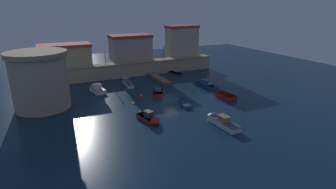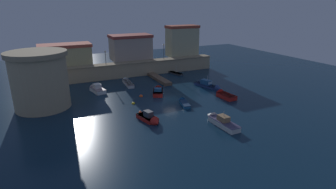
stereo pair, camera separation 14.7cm
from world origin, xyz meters
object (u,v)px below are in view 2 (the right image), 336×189
moored_boat_3 (223,95)px  mooring_buoy_0 (133,104)px  quay_lamp_1 (164,49)px  fortress_tower (40,80)px  mooring_buoy_1 (141,96)px  mooring_buoy_2 (140,112)px  moored_boat_5 (220,121)px  moored_boat_2 (150,119)px  moored_boat_0 (173,72)px  quay_lamp_0 (105,55)px  moored_boat_1 (210,86)px  moored_boat_8 (127,82)px  moored_boat_4 (158,91)px  moored_boat_6 (184,102)px  moored_boat_7 (96,89)px

moored_boat_3 → mooring_buoy_0: moored_boat_3 is taller
quay_lamp_1 → mooring_buoy_0: quay_lamp_1 is taller
fortress_tower → mooring_buoy_1: (17.16, -1.67, -4.91)m
mooring_buoy_1 → mooring_buoy_2: 8.17m
moored_boat_5 → quay_lamp_1: bearing=-12.4°
moored_boat_2 → quay_lamp_1: bearing=138.5°
fortress_tower → moored_boat_5: 30.25m
quay_lamp_1 → moored_boat_2: quay_lamp_1 is taller
moored_boat_0 → moored_boat_2: 30.27m
quay_lamp_0 → moored_boat_1: bearing=-42.8°
quay_lamp_1 → moored_boat_0: size_ratio=0.67×
moored_boat_1 → mooring_buoy_0: (-17.88, -2.40, -0.45)m
moored_boat_8 → mooring_buoy_1: bearing=-177.2°
quay_lamp_0 → moored_boat_2: size_ratio=0.64×
moored_boat_4 → moored_boat_6: size_ratio=1.05×
moored_boat_0 → moored_boat_8: 14.11m
quay_lamp_0 → mooring_buoy_2: (-0.08, -23.60, -5.61)m
quay_lamp_0 → moored_boat_7: 11.11m
moored_boat_5 → mooring_buoy_0: bearing=30.4°
moored_boat_4 → quay_lamp_1: bearing=-3.4°
moored_boat_6 → mooring_buoy_1: 8.87m
fortress_tower → mooring_buoy_2: size_ratio=18.27×
moored_boat_0 → moored_boat_6: 22.15m
fortress_tower → mooring_buoy_2: 17.69m
moored_boat_7 → moored_boat_8: (7.31, 2.52, -0.16)m
fortress_tower → moored_boat_7: size_ratio=1.76×
quay_lamp_0 → mooring_buoy_2: 24.26m
moored_boat_3 → mooring_buoy_0: bearing=72.8°
fortress_tower → moored_boat_3: fortress_tower is taller
quay_lamp_0 → moored_boat_6: size_ratio=0.63×
quay_lamp_1 → moored_boat_8: (-11.95, -6.38, -5.61)m
moored_boat_1 → moored_boat_4: bearing=-112.6°
quay_lamp_1 → moored_boat_8: quay_lamp_1 is taller
moored_boat_0 → moored_boat_7: bearing=93.3°
moored_boat_1 → moored_boat_8: size_ratio=0.97×
moored_boat_6 → moored_boat_8: 17.34m
moored_boat_2 → moored_boat_8: moored_boat_8 is taller
mooring_buoy_2 → quay_lamp_0: bearing=89.8°
quay_lamp_0 → mooring_buoy_1: quay_lamp_0 is taller
quay_lamp_0 → mooring_buoy_0: 19.95m
quay_lamp_1 → moored_boat_0: 6.33m
moored_boat_1 → mooring_buoy_2: moored_boat_1 is taller
moored_boat_4 → mooring_buoy_1: bearing=120.2°
moored_boat_3 → moored_boat_8: (-14.06, 16.60, -0.03)m
moored_boat_0 → moored_boat_1: (1.62, -14.54, 0.20)m
quay_lamp_0 → moored_boat_3: size_ratio=0.63×
moored_boat_5 → moored_boat_8: size_ratio=0.93×
moored_boat_0 → moored_boat_5: size_ratio=0.83×
moored_boat_0 → moored_boat_4: (-9.91, -13.42, 0.25)m
mooring_buoy_2 → moored_boat_6: bearing=5.0°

